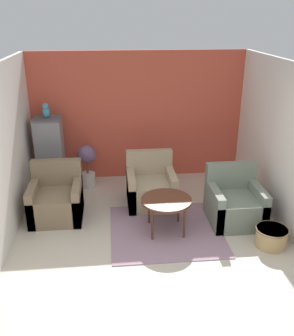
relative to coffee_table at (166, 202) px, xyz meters
The scene contains 13 objects.
ground_plane 1.33m from the coffee_table, 101.10° to the right, with size 20.00×20.00×0.00m, color beige.
wall_back_accent 2.25m from the coffee_table, 96.40° to the left, with size 4.06×0.06×2.40m.
wall_left 2.39m from the coffee_table, 168.93° to the left, with size 0.06×3.30×2.40m.
wall_right 1.96m from the coffee_table, 13.95° to the left, with size 0.06×3.30×2.40m.
area_rug 0.47m from the coffee_table, ahead, with size 1.64×1.58×0.01m.
coffee_table is the anchor object (origin of this frame).
armchair_left 1.77m from the coffee_table, 160.29° to the left, with size 0.79×0.79×0.86m.
armchair_right 1.12m from the coffee_table, ahead, with size 0.79×0.79×0.86m.
armchair_middle 0.92m from the coffee_table, 98.22° to the left, with size 0.79×0.79×0.86m.
birdcage 2.52m from the coffee_table, 137.68° to the left, with size 0.48×0.48×1.33m.
parrot 2.69m from the coffee_table, 137.64° to the left, with size 0.12×0.22×0.26m.
potted_plant 2.10m from the coffee_table, 125.54° to the left, with size 0.36×0.33×0.80m.
wicker_basket 1.53m from the coffee_table, 20.87° to the right, with size 0.45×0.45×0.27m.
Camera 1 is at (-0.52, -3.54, 3.01)m, focal length 40.00 mm.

